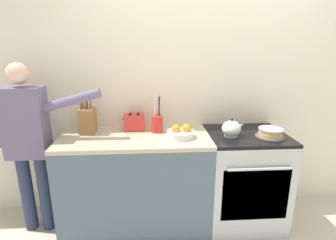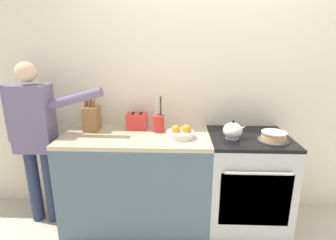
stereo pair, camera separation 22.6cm
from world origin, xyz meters
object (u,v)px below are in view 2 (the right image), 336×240
at_px(layer_cake, 274,137).
at_px(knife_block, 92,118).
at_px(stove_range, 246,182).
at_px(fruit_bowl, 181,133).
at_px(utensil_crock, 159,122).
at_px(person_baker, 36,132).
at_px(toaster, 137,121).
at_px(tea_kettle, 233,131).

xyz_separation_m(layer_cake, knife_block, (-1.61, 0.23, 0.08)).
xyz_separation_m(stove_range, layer_cake, (0.17, -0.11, 0.48)).
height_order(knife_block, fruit_bowl, knife_block).
bearing_deg(stove_range, knife_block, 175.07).
height_order(knife_block, utensil_crock, utensil_crock).
relative_size(knife_block, person_baker, 0.21).
height_order(knife_block, person_baker, person_baker).
distance_m(layer_cake, toaster, 1.23).
bearing_deg(stove_range, person_baker, -179.70).
xyz_separation_m(layer_cake, fruit_bowl, (-0.78, 0.05, 0.00)).
distance_m(knife_block, person_baker, 0.51).
bearing_deg(person_baker, tea_kettle, 10.75).
xyz_separation_m(stove_range, fruit_bowl, (-0.61, -0.05, 0.48)).
relative_size(stove_range, layer_cake, 3.54).
relative_size(stove_range, person_baker, 0.58).
xyz_separation_m(fruit_bowl, person_baker, (-1.31, 0.04, -0.02)).
relative_size(stove_range, fruit_bowl, 3.73).
xyz_separation_m(knife_block, toaster, (0.42, 0.06, -0.04)).
bearing_deg(person_baker, stove_range, 12.52).
bearing_deg(tea_kettle, knife_block, 172.01).
bearing_deg(person_baker, utensil_crock, 18.29).
bearing_deg(person_baker, fruit_bowl, 10.35).
bearing_deg(toaster, utensil_crock, -19.54).
bearing_deg(knife_block, layer_cake, -8.20).
distance_m(tea_kettle, utensil_crock, 0.67).
height_order(stove_range, layer_cake, layer_cake).
height_order(layer_cake, person_baker, person_baker).
distance_m(tea_kettle, fruit_bowl, 0.45).
bearing_deg(fruit_bowl, person_baker, 178.14).
height_order(fruit_bowl, toaster, toaster).
distance_m(stove_range, fruit_bowl, 0.78).
bearing_deg(layer_cake, fruit_bowl, 175.98).
bearing_deg(layer_cake, person_baker, 177.33).
distance_m(stove_range, tea_kettle, 0.54).
relative_size(toaster, person_baker, 0.13).
bearing_deg(stove_range, toaster, 169.89).
bearing_deg(tea_kettle, toaster, 164.57).
bearing_deg(knife_block, stove_range, -4.93).
distance_m(tea_kettle, person_baker, 1.76).
relative_size(layer_cake, knife_block, 0.80).
bearing_deg(stove_range, layer_cake, -32.74).
bearing_deg(fruit_bowl, layer_cake, -4.02).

